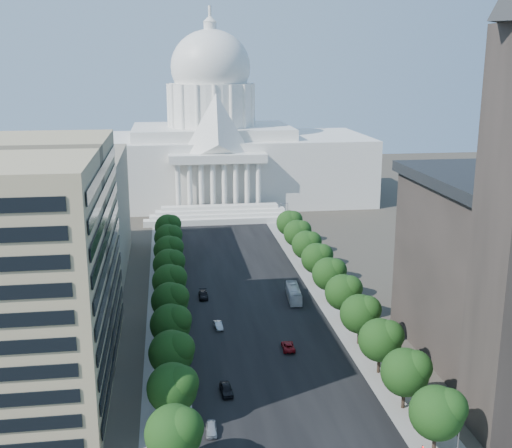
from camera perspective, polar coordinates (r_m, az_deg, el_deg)
name	(u,v)px	position (r m, az deg, el deg)	size (l,w,h in m)	color
road_asphalt	(241,278)	(162.82, -1.34, -4.79)	(30.00, 260.00, 0.01)	black
sidewalk_left	(165,281)	(161.87, -8.06, -5.05)	(8.00, 260.00, 0.02)	gray
sidewalk_right	(314,274)	(165.96, 5.21, -4.47)	(8.00, 260.00, 0.02)	gray
capitol	(212,149)	(250.60, -3.92, 6.64)	(120.00, 56.00, 73.00)	white
office_block_left_far	(47,217)	(170.02, -18.07, 0.59)	(38.00, 52.00, 30.00)	gray
tree_l_a	(176,432)	(88.09, -7.12, -17.87)	(7.79, 7.60, 9.97)	#33261C
tree_l_b	(174,387)	(98.47, -7.26, -14.17)	(7.79, 7.60, 9.97)	#33261C
tree_l_c	(173,352)	(109.18, -7.37, -11.18)	(7.79, 7.60, 9.97)	#33261C
tree_l_d	(172,323)	(120.14, -7.46, -8.73)	(7.79, 7.60, 9.97)	#33261C
tree_l_e	(171,300)	(131.28, -7.53, -6.70)	(7.79, 7.60, 9.97)	#33261C
tree_l_f	(171,280)	(142.56, -7.59, -4.98)	(7.79, 7.60, 9.97)	#33261C
tree_l_g	(170,264)	(153.94, -7.64, -3.52)	(7.79, 7.60, 9.97)	#33261C
tree_l_h	(170,249)	(165.42, -7.68, -2.26)	(7.79, 7.60, 9.97)	#33261C
tree_l_i	(169,237)	(176.96, -7.72, -1.16)	(7.79, 7.60, 9.97)	#33261C
tree_l_j	(169,226)	(188.56, -7.75, -0.20)	(7.79, 7.60, 9.97)	#33261C
tree_r_a	(440,411)	(95.17, 16.00, -15.73)	(7.79, 7.60, 9.97)	#33261C
tree_r_b	(408,371)	(104.85, 13.32, -12.60)	(7.79, 7.60, 9.97)	#33261C
tree_r_c	(382,339)	(114.97, 11.16, -9.98)	(7.79, 7.60, 9.97)	#33261C
tree_r_d	(362,313)	(125.42, 9.37, -7.79)	(7.79, 7.60, 9.97)	#33261C
tree_r_e	(345,291)	(136.13, 7.88, -5.93)	(7.79, 7.60, 9.97)	#33261C
tree_r_f	(330,273)	(147.03, 6.62, -4.35)	(7.79, 7.60, 9.97)	#33261C
tree_r_g	(318,257)	(158.10, 5.53, -2.98)	(7.79, 7.60, 9.97)	#33261C
tree_r_h	(307,244)	(169.29, 4.59, -1.79)	(7.79, 7.60, 9.97)	#33261C
tree_r_i	(298,232)	(180.59, 3.77, -0.75)	(7.79, 7.60, 9.97)	#33261C
tree_r_j	(290,222)	(191.97, 3.05, 0.17)	(7.79, 7.60, 9.97)	#33261C
streetlight_a	(456,422)	(94.68, 17.33, -16.44)	(2.61, 0.44, 9.00)	gray
streetlight_b	(392,344)	(115.04, 12.02, -10.36)	(2.61, 0.44, 9.00)	gray
streetlight_c	(351,293)	(136.94, 8.48, -6.11)	(2.61, 0.44, 9.00)	gray
streetlight_d	(323,258)	(159.76, 5.98, -3.04)	(2.61, 0.44, 9.00)	gray
streetlight_e	(302,232)	(183.14, 4.11, -0.74)	(2.61, 0.44, 9.00)	gray
streetlight_f	(286,212)	(206.90, 2.67, 1.03)	(2.61, 0.44, 9.00)	gray
car_dark_a	(226,389)	(108.91, -2.66, -14.47)	(1.91, 4.75, 1.62)	black
car_silver	(218,325)	(133.06, -3.38, -8.99)	(1.41, 4.05, 1.33)	#9EA1A5
car_red	(288,346)	(123.94, 2.87, -10.80)	(2.27, 4.93, 1.37)	maroon
car_dark_b	(203,295)	(149.36, -4.71, -6.32)	(2.09, 5.14, 1.49)	black
car_parked	(211,429)	(99.15, -3.99, -17.71)	(1.67, 4.15, 1.41)	#ACAFB4
city_bus	(294,293)	(147.91, 3.37, -6.17)	(2.62, 11.18, 3.11)	silver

